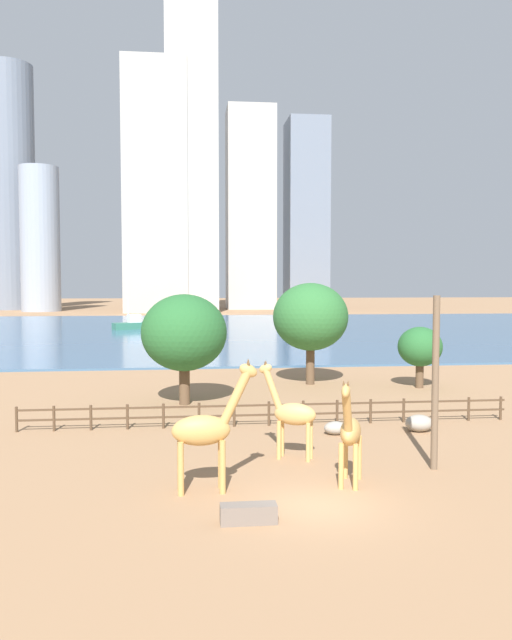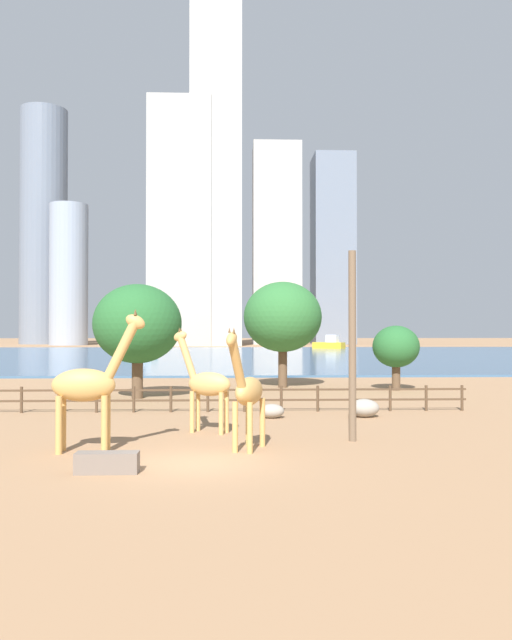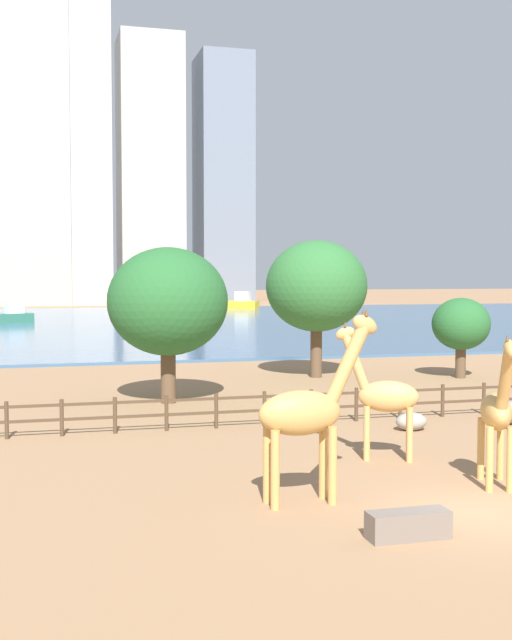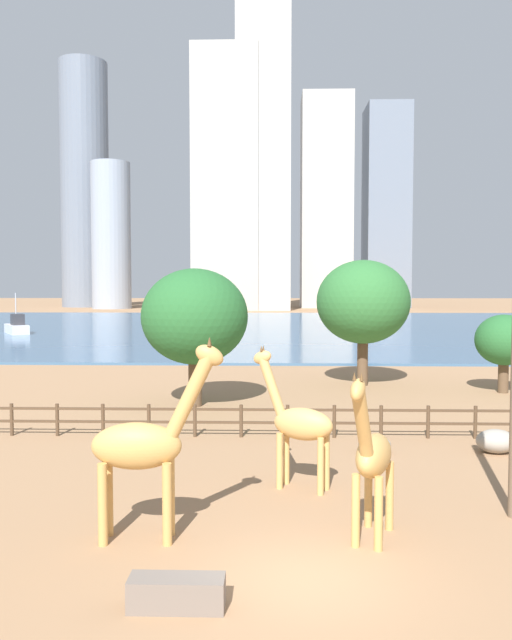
{
  "view_description": "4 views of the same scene",
  "coord_description": "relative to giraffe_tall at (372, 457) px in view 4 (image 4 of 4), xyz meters",
  "views": [
    {
      "loc": [
        -4.32,
        -20.38,
        7.6
      ],
      "look_at": [
        1.68,
        34.25,
        4.27
      ],
      "focal_mm": 35.0,
      "sensor_mm": 36.0,
      "label": 1
    },
    {
      "loc": [
        1.16,
        -19.36,
        4.14
      ],
      "look_at": [
        3.15,
        33.41,
        4.95
      ],
      "focal_mm": 35.0,
      "sensor_mm": 36.0,
      "label": 2
    },
    {
      "loc": [
        -10.02,
        -16.62,
        5.64
      ],
      "look_at": [
        2.1,
        28.03,
        3.05
      ],
      "focal_mm": 45.0,
      "sensor_mm": 36.0,
      "label": 3
    },
    {
      "loc": [
        -0.66,
        -12.47,
        6.04
      ],
      "look_at": [
        -2.02,
        37.1,
        3.27
      ],
      "focal_mm": 35.0,
      "sensor_mm": 36.0,
      "label": 4
    }
  ],
  "objects": [
    {
      "name": "boat_ferry",
      "position": [
        -14.9,
        76.99,
        -1.01
      ],
      "size": [
        5.64,
        4.09,
        4.8
      ],
      "rotation": [
        0.0,
        0.0,
        3.6
      ],
      "color": "#337259",
      "rests_on": "harbor_water"
    },
    {
      "name": "boulder_near_fence",
      "position": [
        1.32,
        7.72,
        -1.68
      ],
      "size": [
        1.17,
        0.87,
        0.66
      ],
      "primitive_type": "ellipsoid",
      "color": "gray",
      "rests_on": "ground"
    },
    {
      "name": "giraffe_tall",
      "position": [
        0.0,
        0.0,
        0.0
      ],
      "size": [
        1.57,
        2.96,
        4.21
      ],
      "rotation": [
        0.0,
        0.0,
        4.34
      ],
      "color": "tan",
      "rests_on": "ground"
    },
    {
      "name": "boat_tug",
      "position": [
        19.5,
        106.59,
        -0.84
      ],
      "size": [
        6.69,
        5.5,
        2.85
      ],
      "rotation": [
        0.0,
        0.0,
        2.56
      ],
      "color": "gold",
      "rests_on": "harbor_water"
    },
    {
      "name": "feeding_trough",
      "position": [
        -4.12,
        -3.22,
        -1.71
      ],
      "size": [
        1.8,
        0.6,
        0.6
      ],
      "primitive_type": "cube",
      "color": "#72665B",
      "rests_on": "ground"
    },
    {
      "name": "tree_center_broad",
      "position": [
        3.07,
        23.02,
        3.01
      ],
      "size": [
        5.58,
        5.58,
        7.56
      ],
      "color": "brown",
      "rests_on": "ground"
    },
    {
      "name": "enclosure_fence",
      "position": [
        -1.71,
        9.98,
        -1.26
      ],
      "size": [
        26.12,
        0.14,
        1.3
      ],
      "color": "#4C3826",
      "rests_on": "ground"
    },
    {
      "name": "skyline_tower_glass",
      "position": [
        28.18,
        156.14,
        24.92
      ],
      "size": [
        11.42,
        13.4,
        53.86
      ],
      "primitive_type": "cube",
      "color": "slate",
      "rests_on": "ground"
    },
    {
      "name": "ground_plane",
      "position": [
        -1.67,
        77.98,
        -2.01
      ],
      "size": [
        400.0,
        400.0,
        0.0
      ],
      "primitive_type": "plane",
      "color": "#9E7551"
    },
    {
      "name": "skyline_block_right",
      "position": [
        -54.87,
        159.47,
        31.72
      ],
      "size": [
        13.24,
        13.24,
        67.45
      ],
      "primitive_type": "cylinder",
      "color": "slate",
      "rests_on": "ground"
    },
    {
      "name": "skyline_tower_needle",
      "position": [
        11.97,
        156.04,
        26.31
      ],
      "size": [
        13.47,
        13.21,
        56.63
      ],
      "primitive_type": "cube",
      "color": "#B7B2A8",
      "rests_on": "ground"
    },
    {
      "name": "boat_sailboat",
      "position": [
        -33.29,
        59.74,
        -0.99
      ],
      "size": [
        4.62,
        5.66,
        4.92
      ],
      "rotation": [
        0.0,
        0.0,
        2.14
      ],
      "color": "silver",
      "rests_on": "harbor_water"
    },
    {
      "name": "skyline_block_left",
      "position": [
        -4.72,
        136.7,
        49.06
      ],
      "size": [
        13.02,
        8.62,
        102.14
      ],
      "primitive_type": "cube",
      "color": "#B7B2A8",
      "rests_on": "ground"
    },
    {
      "name": "giraffe_companion",
      "position": [
        -1.57,
        3.75,
        -0.04
      ],
      "size": [
        2.58,
        1.53,
        4.23
      ],
      "rotation": [
        0.0,
        0.0,
        2.72
      ],
      "color": "tan",
      "rests_on": "ground"
    },
    {
      "name": "skyline_block_central",
      "position": [
        -13.79,
        136.19,
        29.29
      ],
      "size": [
        16.0,
        8.37,
        62.6
      ],
      "primitive_type": "cube",
      "color": "#ADA89E",
      "rests_on": "ground"
    },
    {
      "name": "harbor_water",
      "position": [
        -1.67,
        74.98,
        -1.91
      ],
      "size": [
        180.0,
        86.0,
        0.2
      ],
      "primitive_type": "cube",
      "color": "#3D6084",
      "rests_on": "ground"
    },
    {
      "name": "boulder_by_pole",
      "position": [
        5.71,
        7.88,
        -1.58
      ],
      "size": [
        1.42,
        1.14,
        0.85
      ],
      "primitive_type": "ellipsoid",
      "color": "gray",
      "rests_on": "ground"
    },
    {
      "name": "giraffe_young",
      "position": [
        -5.36,
        -0.1,
        0.27
      ],
      "size": [
        3.22,
        0.94,
        4.83
      ],
      "rotation": [
        0.0,
        0.0,
        0.04
      ],
      "color": "tan",
      "rests_on": "ground"
    },
    {
      "name": "skyline_tower_short",
      "position": [
        -44.12,
        145.92,
        16.73
      ],
      "size": [
        10.04,
        10.04,
        37.48
      ],
      "primitive_type": "cylinder",
      "color": "#939EAD",
      "rests_on": "ground"
    },
    {
      "name": "tree_left_large",
      "position": [
        -6.23,
        16.3,
        2.45
      ],
      "size": [
        5.3,
        5.3,
        6.88
      ],
      "color": "brown",
      "rests_on": "ground"
    },
    {
      "name": "tree_right_tall",
      "position": [
        10.61,
        20.62,
        0.93
      ],
      "size": [
        3.17,
        3.17,
        4.41
      ],
      "color": "brown",
      "rests_on": "ground"
    }
  ]
}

